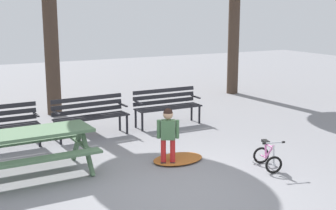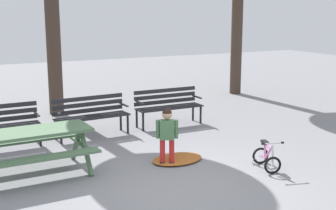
{
  "view_description": "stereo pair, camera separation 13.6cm",
  "coord_description": "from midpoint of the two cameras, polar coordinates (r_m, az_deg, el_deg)",
  "views": [
    {
      "loc": [
        -3.27,
        -5.7,
        2.69
      ],
      "look_at": [
        0.83,
        2.08,
        0.85
      ],
      "focal_mm": 49.32,
      "sensor_mm": 36.0,
      "label": 1
    },
    {
      "loc": [
        -3.15,
        -5.77,
        2.69
      ],
      "look_at": [
        0.83,
        2.08,
        0.85
      ],
      "focal_mm": 49.32,
      "sensor_mm": 36.0,
      "label": 2
    }
  ],
  "objects": [
    {
      "name": "kids_bicycle",
      "position": [
        8.12,
        11.69,
        -6.32
      ],
      "size": [
        0.48,
        0.62,
        0.54
      ],
      "color": "black",
      "rests_on": "ground"
    },
    {
      "name": "child_standing",
      "position": [
        8.0,
        -0.49,
        -3.37
      ],
      "size": [
        0.35,
        0.26,
        1.02
      ],
      "color": "red",
      "rests_on": "ground"
    },
    {
      "name": "leaf_pile",
      "position": [
        8.38,
        0.77,
        -6.66
      ],
      "size": [
        1.04,
        0.78,
        0.07
      ],
      "primitive_type": "ellipsoid",
      "rotation": [
        0.0,
        0.0,
        0.11
      ],
      "color": "#9E5623",
      "rests_on": "ground"
    },
    {
      "name": "ground",
      "position": [
        7.1,
        1.36,
        -10.46
      ],
      "size": [
        36.0,
        36.0,
        0.0
      ],
      "primitive_type": "plane",
      "color": "gray"
    },
    {
      "name": "park_bench_right",
      "position": [
        10.79,
        -0.53,
        0.16
      ],
      "size": [
        1.6,
        0.47,
        0.85
      ],
      "color": "#232328",
      "rests_on": "ground"
    },
    {
      "name": "park_bench_left",
      "position": [
        9.98,
        -10.01,
        -0.99
      ],
      "size": [
        1.63,
        0.57,
        0.85
      ],
      "color": "#232328",
      "rests_on": "ground"
    },
    {
      "name": "picnic_table",
      "position": [
        7.81,
        -16.56,
        -4.28
      ],
      "size": [
        1.86,
        1.42,
        0.79
      ],
      "color": "#4C6B4C",
      "rests_on": "ground"
    }
  ]
}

